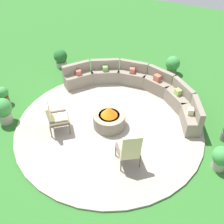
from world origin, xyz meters
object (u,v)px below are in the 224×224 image
Objects in this scene: lounge_chair_front_left at (55,117)px; potted_plant_3 at (61,58)px; lounge_chair_front_right at (129,149)px; potted_plant_4 at (221,158)px; curved_stone_bench at (138,86)px; fire_pit at (109,119)px; potted_plant_5 at (3,95)px; potted_plant_1 at (173,64)px; potted_plant_0 at (3,110)px.

potted_plant_3 is (-2.05, 3.32, -0.23)m from lounge_chair_front_left.
potted_plant_4 is at bearing -15.81° from lounge_chair_front_right.
lounge_chair_front_left is at bearing -118.86° from curved_stone_bench.
lounge_chair_front_left reaches higher than curved_stone_bench.
fire_pit reaches higher than potted_plant_5.
fire_pit is 1.91m from curved_stone_bench.
lounge_chair_front_right reaches higher than fire_pit.
potted_plant_5 is at bearing -96.83° from potted_plant_3.
potted_plant_4 is (3.07, -2.08, 0.01)m from curved_stone_bench.
fire_pit is 3.74m from potted_plant_5.
curved_stone_bench is 7.83× the size of potted_plant_5.
curved_stone_bench is 7.02× the size of potted_plant_1.
lounge_chair_front_left is 0.96× the size of lounge_chair_front_right.
lounge_chair_front_right is 1.56× the size of potted_plant_3.
potted_plant_4 reaches higher than potted_plant_1.
lounge_chair_front_left is 1.50× the size of potted_plant_1.
fire_pit is at bearing 95.24° from lounge_chair_front_right.
fire_pit is 1.34× the size of potted_plant_4.
curved_stone_bench is 3.71m from potted_plant_4.
lounge_chair_front_right is 4.16m from potted_plant_0.
lounge_chair_front_left is 2.44m from potted_plant_5.
potted_plant_1 is 4.70m from potted_plant_4.
potted_plant_0 is (-1.73, -0.29, -0.13)m from lounge_chair_front_left.
potted_plant_5 is at bearing -136.80° from potted_plant_1.
curved_stone_bench is at bearing -108.85° from potted_plant_1.
potted_plant_3 is 2.93m from potted_plant_5.
fire_pit is at bearing -36.04° from potted_plant_3.
lounge_chair_front_left reaches higher than potted_plant_5.
lounge_chair_front_right reaches higher than potted_plant_0.
fire_pit reaches higher than potted_plant_4.
potted_plant_0 reaches higher than potted_plant_3.
fire_pit is 0.19× the size of curved_stone_bench.
lounge_chair_front_left is 2.44m from lounge_chair_front_right.
potted_plant_1 is 0.99× the size of potted_plant_4.
potted_plant_0 is at bearing -159.10° from fire_pit.
potted_plant_3 is at bearing 102.04° from lounge_chair_front_right.
lounge_chair_front_left is at bearing -114.90° from potted_plant_1.
lounge_chair_front_left is 3.91m from potted_plant_3.
potted_plant_0 is (-3.04, -1.16, 0.14)m from fire_pit.
potted_plant_0 reaches higher than potted_plant_4.
lounge_chair_front_right reaches higher than lounge_chair_front_left.
potted_plant_3 is (-3.37, 2.45, 0.05)m from fire_pit.
lounge_chair_front_right reaches higher than potted_plant_5.
potted_plant_3 is at bearing 95.08° from potted_plant_0.
curved_stone_bench is at bearing 83.83° from fire_pit.
fire_pit is 1.61m from lounge_chair_front_right.
lounge_chair_front_right is (0.90, -3.02, 0.23)m from curved_stone_bench.
curved_stone_bench is 5.91× the size of potted_plant_0.
curved_stone_bench is 7.01× the size of potted_plant_3.
curved_stone_bench is 6.97× the size of potted_plant_4.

